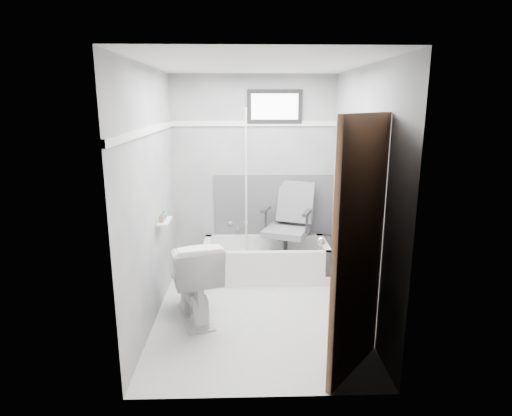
{
  "coord_description": "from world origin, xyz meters",
  "views": [
    {
      "loc": [
        -0.12,
        -3.97,
        2.07
      ],
      "look_at": [
        0.0,
        0.35,
        1.0
      ],
      "focal_mm": 30.0,
      "sensor_mm": 36.0,
      "label": 1
    }
  ],
  "objects_px": {
    "toilet": "(193,279)",
    "bathtub": "(265,259)",
    "office_chair": "(286,225)",
    "soap_bottle_b": "(164,214)",
    "soap_bottle_a": "(162,217)",
    "door": "(407,265)"
  },
  "relations": [
    {
      "from": "office_chair",
      "to": "soap_bottle_b",
      "type": "distance_m",
      "value": 1.53
    },
    {
      "from": "office_chair",
      "to": "door",
      "type": "distance_m",
      "value": 2.37
    },
    {
      "from": "office_chair",
      "to": "door",
      "type": "relative_size",
      "value": 0.51
    },
    {
      "from": "office_chair",
      "to": "soap_bottle_a",
      "type": "height_order",
      "value": "office_chair"
    },
    {
      "from": "door",
      "to": "soap_bottle_b",
      "type": "distance_m",
      "value": 2.47
    },
    {
      "from": "toilet",
      "to": "door",
      "type": "relative_size",
      "value": 0.42
    },
    {
      "from": "bathtub",
      "to": "office_chair",
      "type": "xyz_separation_m",
      "value": [
        0.25,
        0.05,
        0.42
      ]
    },
    {
      "from": "bathtub",
      "to": "soap_bottle_a",
      "type": "relative_size",
      "value": 15.81
    },
    {
      "from": "toilet",
      "to": "soap_bottle_a",
      "type": "height_order",
      "value": "soap_bottle_a"
    },
    {
      "from": "office_chair",
      "to": "toilet",
      "type": "bearing_deg",
      "value": -111.12
    },
    {
      "from": "soap_bottle_a",
      "to": "soap_bottle_b",
      "type": "relative_size",
      "value": 1.13
    },
    {
      "from": "office_chair",
      "to": "toilet",
      "type": "height_order",
      "value": "office_chair"
    },
    {
      "from": "toilet",
      "to": "soap_bottle_a",
      "type": "distance_m",
      "value": 0.68
    },
    {
      "from": "bathtub",
      "to": "soap_bottle_a",
      "type": "height_order",
      "value": "soap_bottle_a"
    },
    {
      "from": "soap_bottle_b",
      "to": "bathtub",
      "type": "bearing_deg",
      "value": 31.43
    },
    {
      "from": "bathtub",
      "to": "toilet",
      "type": "xyz_separation_m",
      "value": [
        -0.75,
        -1.03,
        0.2
      ]
    },
    {
      "from": "office_chair",
      "to": "bathtub",
      "type": "bearing_deg",
      "value": -146.8
    },
    {
      "from": "bathtub",
      "to": "door",
      "type": "relative_size",
      "value": 0.75
    },
    {
      "from": "office_chair",
      "to": "soap_bottle_b",
      "type": "height_order",
      "value": "office_chair"
    },
    {
      "from": "soap_bottle_a",
      "to": "office_chair",
      "type": "bearing_deg",
      "value": 32.64
    },
    {
      "from": "toilet",
      "to": "bathtub",
      "type": "bearing_deg",
      "value": -143.36
    },
    {
      "from": "bathtub",
      "to": "soap_bottle_b",
      "type": "relative_size",
      "value": 17.83
    }
  ]
}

